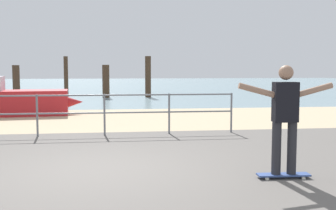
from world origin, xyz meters
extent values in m
cube|color=#605B56|center=(0.00, -1.00, 0.00)|extent=(24.00, 10.00, 0.04)
cube|color=tan|center=(0.00, 7.00, 0.00)|extent=(24.00, 6.00, 0.04)
cube|color=#75939E|center=(0.00, 35.00, 0.00)|extent=(72.00, 50.00, 0.04)
cylinder|color=slate|center=(-1.62, 3.60, 0.53)|extent=(0.05, 0.05, 1.05)
cylinder|color=slate|center=(0.01, 3.60, 0.53)|extent=(0.05, 0.05, 1.05)
cylinder|color=slate|center=(1.64, 3.60, 0.53)|extent=(0.05, 0.05, 1.05)
cylinder|color=slate|center=(3.27, 3.60, 0.53)|extent=(0.05, 0.05, 1.05)
cylinder|color=slate|center=(-2.43, 3.60, 1.02)|extent=(11.42, 0.04, 0.04)
cylinder|color=slate|center=(-2.43, 3.60, 0.58)|extent=(11.42, 0.04, 0.04)
cube|color=#B21E23|center=(-3.64, 8.38, 0.45)|extent=(4.51, 1.82, 0.90)
cone|color=#B21E23|center=(-1.45, 8.59, 0.45)|extent=(1.17, 0.87, 0.77)
cube|color=#334C8C|center=(2.82, -0.86, 0.07)|extent=(0.81, 0.24, 0.02)
cylinder|color=silver|center=(2.54, -0.93, 0.03)|extent=(0.06, 0.03, 0.06)
cylinder|color=silver|center=(2.54, -0.77, 0.03)|extent=(0.06, 0.03, 0.06)
cylinder|color=silver|center=(3.09, -0.96, 0.03)|extent=(0.06, 0.03, 0.06)
cylinder|color=silver|center=(3.10, -0.80, 0.03)|extent=(0.06, 0.03, 0.06)
cylinder|color=#26262B|center=(2.70, -0.85, 0.48)|extent=(0.14, 0.14, 0.80)
cylinder|color=#26262B|center=(2.94, -0.87, 0.48)|extent=(0.14, 0.14, 0.80)
cube|color=black|center=(2.82, -0.86, 1.18)|extent=(0.37, 0.22, 0.60)
sphere|color=#9E755B|center=(2.82, -0.86, 1.62)|extent=(0.22, 0.22, 0.22)
cylinder|color=#9E755B|center=(2.37, -0.84, 1.36)|extent=(0.56, 0.12, 0.23)
cylinder|color=#9E755B|center=(3.26, -0.88, 1.36)|extent=(0.56, 0.12, 0.23)
cylinder|color=#422D1E|center=(-5.05, 16.48, 0.93)|extent=(0.38, 0.38, 1.85)
cylinder|color=#422D1E|center=(-2.65, 18.58, 1.20)|extent=(0.25, 0.25, 2.40)
cylinder|color=#422D1E|center=(-0.24, 16.83, 0.94)|extent=(0.40, 0.40, 1.88)
cylinder|color=#422D1E|center=(2.16, 16.97, 1.19)|extent=(0.34, 0.34, 2.38)
camera|label=1|loc=(0.29, -6.74, 1.69)|focal=44.05mm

